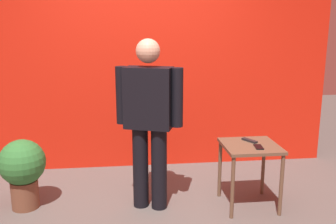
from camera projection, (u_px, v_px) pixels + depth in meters
back_wall_red at (142, 50)px, 4.53m from camera, size 4.67×0.12×2.90m
standing_person at (149, 116)px, 3.50m from camera, size 0.64×0.35×1.63m
side_table at (250, 155)px, 3.61m from camera, size 0.52×0.52×0.63m
cell_phone at (259, 147)px, 3.51m from camera, size 0.09×0.15×0.01m
tv_remote at (250, 140)px, 3.68m from camera, size 0.12×0.17×0.02m
potted_plant at (23, 168)px, 3.60m from camera, size 0.44×0.44×0.69m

